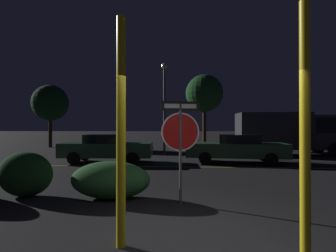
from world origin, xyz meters
name	(u,v)px	position (x,y,z in m)	size (l,w,h in m)	color
ground_plane	(203,242)	(0.00, 0.00, 0.00)	(260.00, 260.00, 0.00)	black
road_center_stripe	(192,167)	(0.00, 7.65, 0.00)	(43.13, 0.12, 0.01)	gold
stop_sign	(180,132)	(-0.39, 1.95, 1.65)	(0.89, 0.22, 2.35)	#4C4C51
yellow_pole_left	(121,131)	(-1.21, -0.25, 1.69)	(0.14, 0.14, 3.38)	yellow
yellow_pole_right	(305,130)	(1.30, -0.49, 1.71)	(0.13, 0.13, 3.41)	yellow
hedge_bush_1	(25,174)	(-4.32, 2.32, 0.57)	(1.38, 0.87, 1.14)	#19421E
hedge_bush_2	(110,180)	(-2.12, 2.30, 0.46)	(1.97, 1.07, 0.92)	#2D6633
passing_car_2	(107,148)	(-4.24, 8.88, 0.72)	(4.64, 2.01, 1.41)	#335B38
passing_car_3	(236,148)	(2.24, 9.27, 0.72)	(5.06, 2.28, 1.40)	#335B38
delivery_truck	(295,131)	(6.75, 13.30, 1.54)	(6.91, 2.43, 2.71)	#2D2D33
street_lamp	(164,98)	(-1.69, 13.19, 3.74)	(0.40, 0.40, 6.04)	#4C4C51
tree_0	(50,103)	(-12.42, 18.64, 3.97)	(3.19, 3.19, 5.59)	#422D1E
tree_1	(204,94)	(1.29, 18.29, 4.65)	(3.17, 3.17, 6.26)	#422D1E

